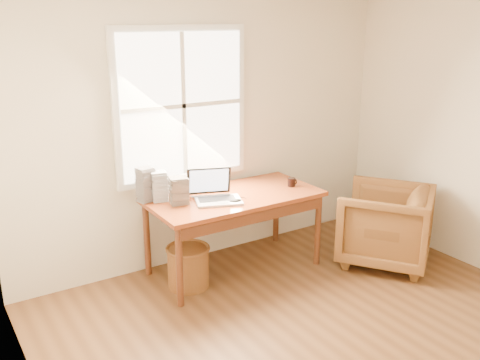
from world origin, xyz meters
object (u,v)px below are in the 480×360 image
(wicker_stool, at_px, (188,267))
(cd_stack_a, at_px, (159,186))
(coffee_mug, at_px, (291,182))
(laptop, at_px, (218,187))
(desk, at_px, (234,197))
(armchair, at_px, (385,225))

(wicker_stool, relative_size, cd_stack_a, 1.38)
(coffee_mug, bearing_deg, laptop, 171.66)
(desk, height_order, wicker_stool, desk)
(armchair, height_order, cd_stack_a, cd_stack_a)
(laptop, height_order, cd_stack_a, laptop)
(cd_stack_a, bearing_deg, coffee_mug, -13.62)
(armchair, distance_m, coffee_mug, 1.01)
(armchair, height_order, wicker_stool, armchair)
(laptop, bearing_deg, desk, 43.63)
(desk, distance_m, wicker_stool, 0.76)
(wicker_stool, xyz_separation_m, laptop, (0.31, -0.02, 0.71))
(armchair, relative_size, coffee_mug, 9.97)
(cd_stack_a, bearing_deg, wicker_stool, -68.67)
(armchair, bearing_deg, coffee_mug, -73.29)
(coffee_mug, bearing_deg, armchair, -47.56)
(desk, distance_m, cd_stack_a, 0.70)
(armchair, xyz_separation_m, wicker_stool, (-1.86, 0.57, -0.20))
(armchair, distance_m, cd_stack_a, 2.21)
(coffee_mug, height_order, cd_stack_a, cd_stack_a)
(laptop, xyz_separation_m, coffee_mug, (0.83, 0.01, -0.10))
(desk, relative_size, wicker_stool, 4.36)
(armchair, height_order, laptop, laptop)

